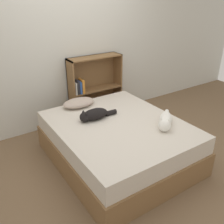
% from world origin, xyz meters
% --- Properties ---
extents(ground_plane, '(8.00, 8.00, 0.00)m').
position_xyz_m(ground_plane, '(0.00, 0.00, 0.00)').
color(ground_plane, brown).
extents(wall_back, '(8.00, 0.06, 2.50)m').
position_xyz_m(wall_back, '(0.00, 1.37, 1.25)').
color(wall_back, silver).
rests_on(wall_back, ground_plane).
extents(bed, '(1.51, 1.81, 0.54)m').
position_xyz_m(bed, '(0.00, 0.00, 0.27)').
color(bed, brown).
rests_on(bed, ground_plane).
extents(pillow, '(0.46, 0.29, 0.11)m').
position_xyz_m(pillow, '(-0.17, 0.73, 0.59)').
color(pillow, '#B29E8E').
rests_on(pillow, bed).
extents(cat_light, '(0.46, 0.43, 0.17)m').
position_xyz_m(cat_light, '(0.43, -0.37, 0.61)').
color(cat_light, white).
rests_on(cat_light, bed).
extents(cat_dark, '(0.52, 0.19, 0.15)m').
position_xyz_m(cat_dark, '(-0.19, 0.26, 0.61)').
color(cat_dark, black).
rests_on(cat_dark, bed).
extents(bookshelf, '(0.90, 0.26, 1.09)m').
position_xyz_m(bookshelf, '(0.35, 1.24, 0.55)').
color(bookshelf, brown).
rests_on(bookshelf, ground_plane).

